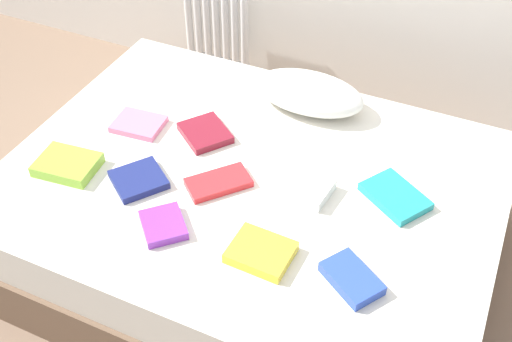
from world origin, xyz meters
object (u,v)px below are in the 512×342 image
(radiator, at_px, (216,21))
(textbook_lime, at_px, (67,165))
(textbook_blue, at_px, (352,278))
(textbook_navy, at_px, (139,180))
(textbook_yellow, at_px, (261,252))
(textbook_pink, at_px, (139,124))
(pillow, at_px, (309,93))
(bed, at_px, (251,218))
(textbook_maroon, at_px, (205,133))
(textbook_teal, at_px, (395,196))
(textbook_white, at_px, (303,186))
(textbook_purple, at_px, (163,225))
(textbook_red, at_px, (218,183))

(radiator, height_order, textbook_lime, radiator)
(radiator, bearing_deg, textbook_blue, -49.53)
(textbook_navy, bearing_deg, radiator, 52.17)
(textbook_yellow, xyz_separation_m, textbook_pink, (-0.79, 0.45, -0.01))
(radiator, height_order, textbook_navy, radiator)
(textbook_yellow, xyz_separation_m, textbook_blue, (0.33, 0.02, 0.00))
(pillow, relative_size, textbook_yellow, 2.36)
(bed, xyz_separation_m, textbook_maroon, (-0.28, 0.14, 0.27))
(textbook_yellow, height_order, textbook_teal, textbook_yellow)
(bed, relative_size, pillow, 3.93)
(textbook_teal, distance_m, textbook_pink, 1.15)
(pillow, bearing_deg, textbook_white, -70.98)
(pillow, height_order, textbook_teal, pillow)
(textbook_white, relative_size, textbook_pink, 1.01)
(textbook_purple, bearing_deg, textbook_yellow, 50.24)
(textbook_yellow, relative_size, textbook_blue, 1.05)
(bed, relative_size, textbook_lime, 8.36)
(textbook_blue, bearing_deg, textbook_maroon, -177.44)
(bed, xyz_separation_m, pillow, (0.04, 0.53, 0.33))
(bed, height_order, pillow, pillow)
(textbook_teal, height_order, textbook_red, textbook_teal)
(textbook_white, bearing_deg, textbook_yellow, -86.04)
(radiator, distance_m, textbook_white, 1.57)
(radiator, xyz_separation_m, textbook_white, (1.01, -1.20, 0.11))
(textbook_purple, height_order, textbook_navy, textbook_purple)
(textbook_purple, bearing_deg, radiator, 157.01)
(textbook_pink, bearing_deg, radiator, 95.05)
(bed, relative_size, textbook_white, 9.36)
(textbook_red, bearing_deg, textbook_lime, 147.13)
(textbook_blue, height_order, textbook_red, textbook_blue)
(textbook_teal, distance_m, textbook_red, 0.69)
(pillow, distance_m, textbook_navy, 0.87)
(textbook_lime, bearing_deg, textbook_yellow, -11.93)
(textbook_blue, distance_m, textbook_navy, 0.93)
(textbook_yellow, bearing_deg, textbook_purple, -173.68)
(pillow, height_order, textbook_red, pillow)
(textbook_yellow, height_order, textbook_lime, textbook_lime)
(radiator, distance_m, textbook_red, 1.48)
(radiator, distance_m, pillow, 1.07)
(textbook_yellow, distance_m, textbook_navy, 0.61)
(radiator, height_order, textbook_pink, radiator)
(textbook_teal, bearing_deg, textbook_blue, -61.21)
(bed, xyz_separation_m, textbook_red, (-0.09, -0.11, 0.27))
(textbook_pink, bearing_deg, textbook_maroon, 7.16)
(textbook_red, relative_size, textbook_lime, 1.04)
(textbook_purple, relative_size, textbook_white, 0.81)
(bed, height_order, textbook_red, textbook_red)
(textbook_white, bearing_deg, radiator, 136.12)
(textbook_navy, relative_size, textbook_red, 0.78)
(radiator, relative_size, textbook_lime, 2.39)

